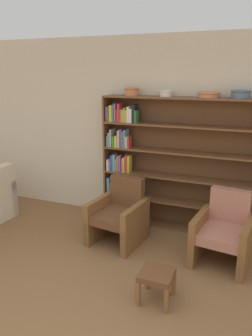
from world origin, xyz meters
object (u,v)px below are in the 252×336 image
(bowl_copper, at_px, (131,91))
(bowl_cream, at_px, (209,94))
(bowl_stoneware, at_px, (241,94))
(armchair_leather, at_px, (119,215))
(footstool, at_px, (157,277))
(bowl_terracotta, at_px, (166,93))
(armchair_cushioned, at_px, (224,232))
(bookshelf, at_px, (167,164))

(bowl_copper, bearing_deg, bowl_cream, 0.00)
(bowl_stoneware, relative_size, armchair_leather, 0.30)
(armchair_leather, relative_size, footstool, 2.63)
(bowl_terracotta, xyz_separation_m, footstool, (0.43, -1.70, -1.70))
(bowl_terracotta, bearing_deg, bowl_copper, 180.00)
(armchair_cushioned, distance_m, footstool, 1.15)
(armchair_leather, bearing_deg, bookshelf, -115.65)
(bowl_stoneware, height_order, footstool, bowl_stoneware)
(bowl_copper, relative_size, armchair_cushioned, 0.26)
(bowl_copper, bearing_deg, bowl_stoneware, 0.00)
(bowl_terracotta, distance_m, footstool, 2.44)
(armchair_leather, height_order, armchair_cushioned, same)
(bowl_copper, bearing_deg, armchair_cushioned, -24.95)
(bowl_copper, bearing_deg, footstool, -61.29)
(bowl_terracotta, distance_m, bowl_stoneware, 0.97)
(footstool, bearing_deg, bowl_terracotta, 104.14)
(bookshelf, distance_m, bowl_terracotta, 1.01)
(footstool, bearing_deg, armchair_cushioned, 62.16)
(bookshelf, xyz_separation_m, armchair_leather, (-0.46, -0.70, -0.58))
(bookshelf, xyz_separation_m, bowl_terracotta, (-0.05, -0.02, 1.01))
(bowl_stoneware, bearing_deg, footstool, -107.74)
(bowl_copper, bearing_deg, bookshelf, 2.02)
(armchair_leather, relative_size, armchair_cushioned, 1.00)
(bookshelf, relative_size, bowl_cream, 8.06)
(bowl_cream, relative_size, armchair_cushioned, 0.34)
(bowl_terracotta, xyz_separation_m, bowl_stoneware, (0.97, 0.00, 0.01))
(bookshelf, xyz_separation_m, footstool, (0.37, -1.72, -0.69))
(bookshelf, relative_size, bowl_copper, 10.62)
(bookshelf, relative_size, bowl_stoneware, 9.20)
(armchair_cushioned, bearing_deg, bowl_cream, -52.67)
(bowl_copper, distance_m, bowl_terracotta, 0.50)
(bowl_terracotta, distance_m, armchair_leather, 1.77)
(bowl_terracotta, xyz_separation_m, armchair_leather, (-0.41, -0.68, -1.59))
(bookshelf, relative_size, armchair_leather, 2.72)
(bowl_cream, height_order, footstool, bowl_cream)
(bowl_stoneware, bearing_deg, bowl_cream, 180.00)
(bowl_copper, xyz_separation_m, bowl_terracotta, (0.50, 0.00, -0.02))
(bowl_cream, distance_m, bowl_stoneware, 0.40)
(bowl_cream, bearing_deg, bookshelf, 177.84)
(armchair_leather, xyz_separation_m, footstool, (0.83, -1.02, -0.11))
(bookshelf, bearing_deg, footstool, -77.72)
(bookshelf, height_order, armchair_leather, bookshelf)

